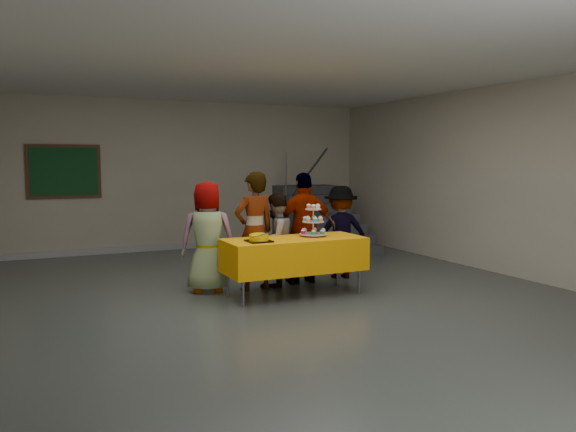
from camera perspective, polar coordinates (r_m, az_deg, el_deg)
name	(u,v)px	position (r m, az deg, el deg)	size (l,w,h in m)	color
room_shell	(281,133)	(6.87, -0.76, 8.40)	(10.00, 10.04, 3.02)	#4C514C
bake_table	(294,254)	(7.51, 0.65, -3.89)	(1.88, 0.78, 0.77)	#595960
cupcake_stand	(313,224)	(7.67, 2.58, -0.78)	(0.38, 0.38, 0.44)	silver
bear_cake	(259,237)	(7.16, -2.98, -2.16)	(0.32, 0.36, 0.12)	black
schoolchild_a	(208,237)	(7.75, -8.16, -2.11)	(0.75, 0.49, 1.53)	slate
schoolchild_b	(254,231)	(7.81, -3.44, -1.53)	(0.60, 0.40, 1.65)	slate
schoolchild_c	(276,240)	(8.03, -1.27, -2.45)	(0.65, 0.51, 1.34)	slate
schoolchild_d	(305,228)	(8.24, 1.73, -1.22)	(0.96, 0.40, 1.63)	slate
schoolchild_e	(341,232)	(8.64, 5.37, -1.63)	(0.92, 0.53, 1.42)	slate
staircase	(317,223)	(11.82, 2.97, -0.74)	(1.30, 2.40, 2.04)	#424447
noticeboard	(64,171)	(11.22, -21.79, 4.22)	(1.30, 0.05, 1.00)	#472B16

